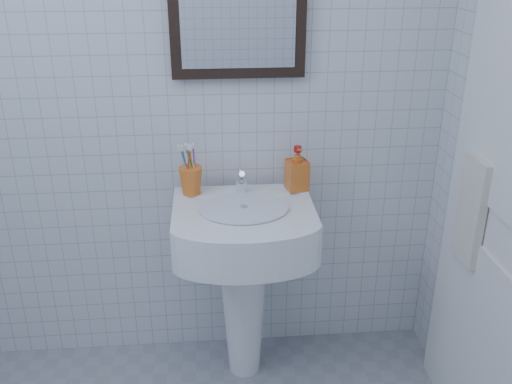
{
  "coord_description": "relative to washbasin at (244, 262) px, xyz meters",
  "views": [
    {
      "loc": [
        0.16,
        -0.96,
        1.72
      ],
      "look_at": [
        0.31,
        0.86,
        0.91
      ],
      "focal_mm": 40.0,
      "sensor_mm": 36.0,
      "label": 1
    }
  ],
  "objects": [
    {
      "name": "wall_back",
      "position": [
        -0.27,
        0.22,
        0.7
      ],
      "size": [
        2.2,
        0.02,
        2.5
      ],
      "primitive_type": "cube",
      "color": "silver",
      "rests_on": "ground"
    },
    {
      "name": "washbasin",
      "position": [
        0.0,
        0.0,
        0.0
      ],
      "size": [
        0.53,
        0.39,
        0.82
      ],
      "color": "white",
      "rests_on": "ground"
    },
    {
      "name": "faucet",
      "position": [
        0.0,
        0.1,
        0.3
      ],
      "size": [
        0.04,
        0.09,
        0.11
      ],
      "color": "silver",
      "rests_on": "washbasin"
    },
    {
      "name": "toothbrush_cup",
      "position": [
        -0.2,
        0.1,
        0.32
      ],
      "size": [
        0.11,
        0.11,
        0.11
      ],
      "primitive_type": null,
      "rotation": [
        0.0,
        0.0,
        0.3
      ],
      "color": "orange",
      "rests_on": "washbasin"
    },
    {
      "name": "soap_dispenser",
      "position": [
        0.22,
        0.11,
        0.35
      ],
      "size": [
        0.1,
        0.1,
        0.18
      ],
      "primitive_type": "imported",
      "rotation": [
        0.0,
        0.0,
        0.21
      ],
      "color": "#BB4212",
      "rests_on": "washbasin"
    },
    {
      "name": "towel_ring",
      "position": [
        0.79,
        -0.26,
        0.5
      ],
      "size": [
        0.01,
        0.18,
        0.18
      ],
      "primitive_type": "torus",
      "rotation": [
        0.0,
        1.57,
        0.0
      ],
      "color": "silver",
      "rests_on": "wall_right"
    },
    {
      "name": "hand_towel",
      "position": [
        0.77,
        -0.26,
        0.32
      ],
      "size": [
        0.03,
        0.16,
        0.38
      ],
      "primitive_type": "cube",
      "color": "beige",
      "rests_on": "towel_ring"
    }
  ]
}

